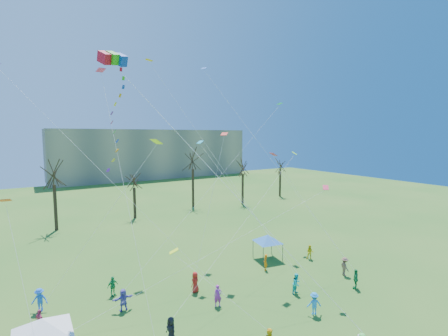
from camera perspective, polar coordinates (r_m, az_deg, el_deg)
distant_building at (r=101.79m, az=-12.84°, el=2.60°), size 60.00×14.00×15.00m
bare_tree_row at (r=53.08m, az=-13.92°, el=-1.28°), size 69.75×9.01×11.08m
big_box_kite at (r=23.52m, az=-18.41°, el=8.20°), size 5.93×8.19×23.67m
canopy_tent_white at (r=21.96m, az=-30.32°, el=-23.78°), size 4.27×4.27×3.20m
canopy_tent_blue at (r=34.66m, az=8.00°, el=-12.64°), size 3.51×3.51×2.68m
festival_crowd at (r=25.75m, az=-3.03°, el=-23.00°), size 26.39×14.01×1.80m
small_kites_aloft at (r=28.12m, az=-5.46°, el=5.42°), size 29.88×17.40×30.70m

